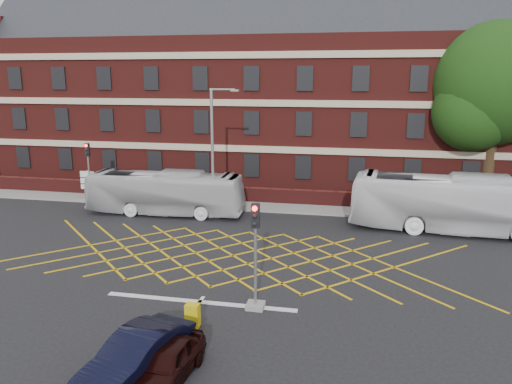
% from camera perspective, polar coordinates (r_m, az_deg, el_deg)
% --- Properties ---
extents(ground, '(120.00, 120.00, 0.00)m').
position_cam_1_polar(ground, '(23.97, -3.84, -8.90)').
color(ground, black).
rests_on(ground, ground).
extents(victorian_building, '(51.00, 12.17, 20.40)m').
position_cam_1_polar(victorian_building, '(43.79, 4.13, 11.59)').
color(victorian_building, '#551815').
rests_on(victorian_building, ground).
extents(boundary_wall, '(56.00, 0.50, 1.10)m').
position_cam_1_polar(boundary_wall, '(35.92, 1.65, -0.46)').
color(boundary_wall, '#4D1514').
rests_on(boundary_wall, ground).
extents(far_pavement, '(60.00, 3.00, 0.12)m').
position_cam_1_polar(far_pavement, '(35.08, 1.36, -1.61)').
color(far_pavement, slate).
rests_on(far_pavement, ground).
extents(box_junction_hatching, '(8.22, 8.22, 0.02)m').
position_cam_1_polar(box_junction_hatching, '(25.76, -2.65, -7.26)').
color(box_junction_hatching, '#CC990C').
rests_on(box_junction_hatching, ground).
extents(stop_line, '(8.00, 0.30, 0.02)m').
position_cam_1_polar(stop_line, '(20.90, -6.44, -12.36)').
color(stop_line, silver).
rests_on(stop_line, ground).
extents(bus_left, '(10.46, 2.69, 2.90)m').
position_cam_1_polar(bus_left, '(33.49, -10.33, -0.08)').
color(bus_left, silver).
rests_on(bus_left, ground).
extents(bus_right, '(12.45, 3.85, 3.42)m').
position_cam_1_polar(bus_right, '(31.32, 22.07, -1.28)').
color(bus_right, silver).
rests_on(bus_right, ground).
extents(car_navy, '(2.54, 4.60, 1.44)m').
position_cam_1_polar(car_navy, '(16.25, -13.46, -17.78)').
color(car_navy, black).
rests_on(car_navy, ground).
extents(car_maroon, '(1.72, 3.63, 1.20)m').
position_cam_1_polar(car_maroon, '(16.01, -10.22, -18.62)').
color(car_maroon, black).
rests_on(car_maroon, ground).
extents(deciduous_tree, '(8.45, 8.42, 12.70)m').
position_cam_1_polar(deciduous_tree, '(38.64, 25.63, 10.27)').
color(deciduous_tree, black).
rests_on(deciduous_tree, ground).
extents(traffic_light_near, '(0.70, 0.70, 4.27)m').
position_cam_1_polar(traffic_light_near, '(19.57, -0.07, -8.48)').
color(traffic_light_near, slate).
rests_on(traffic_light_near, ground).
extents(traffic_light_far, '(0.70, 0.70, 4.27)m').
position_cam_1_polar(traffic_light_far, '(38.31, -18.50, 1.58)').
color(traffic_light_far, slate).
rests_on(traffic_light_far, ground).
extents(street_lamp, '(2.25, 1.00, 8.22)m').
position_cam_1_polar(street_lamp, '(32.21, -4.83, 1.97)').
color(street_lamp, slate).
rests_on(street_lamp, ground).
extents(direction_signs, '(1.10, 0.16, 2.20)m').
position_cam_1_polar(direction_signs, '(39.03, -18.69, 1.19)').
color(direction_signs, gray).
rests_on(direction_signs, ground).
extents(utility_cabinet, '(0.50, 0.37, 0.87)m').
position_cam_1_polar(utility_cabinet, '(18.92, -7.26, -13.81)').
color(utility_cabinet, gold).
rests_on(utility_cabinet, ground).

